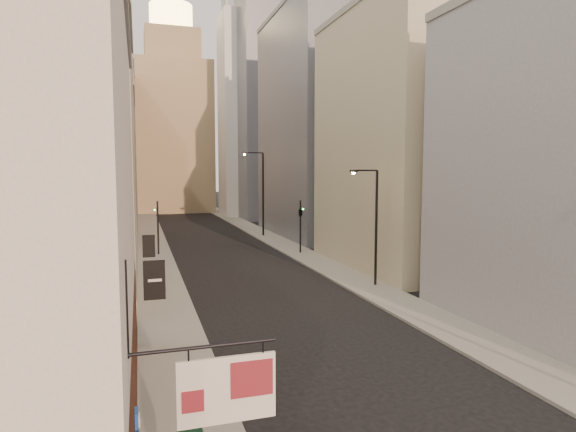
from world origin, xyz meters
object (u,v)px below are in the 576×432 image
object	(u,v)px
clock_tower	(173,120)
white_tower	(244,108)
streetlamp_far	(261,189)
traffic_light_right	(300,213)
traffic_light_left	(158,218)
streetlamp_mid	(374,221)

from	to	relation	value
clock_tower	white_tower	xyz separation A→B (m)	(11.00, -14.00, 0.97)
streetlamp_far	traffic_light_right	xyz separation A→B (m)	(0.54, -12.85, -1.83)
traffic_light_left	clock_tower	bearing A→B (deg)	-82.58
traffic_light_right	streetlamp_mid	bearing A→B (deg)	93.42
clock_tower	streetlamp_mid	distance (m)	69.81
clock_tower	traffic_light_left	bearing A→B (deg)	-95.75
clock_tower	traffic_light_right	xyz separation A→B (m)	(7.49, -54.42, -13.80)
streetlamp_mid	white_tower	bearing A→B (deg)	84.25
streetlamp_mid	streetlamp_far	distance (m)	26.58
streetlamp_mid	traffic_light_left	xyz separation A→B (m)	(-13.10, 16.71, -0.97)
clock_tower	traffic_light_left	xyz separation A→B (m)	(-5.18, -51.38, -14.16)
streetlamp_mid	traffic_light_right	distance (m)	13.70
white_tower	traffic_light_left	size ratio (longest dim) A/B	8.30
white_tower	clock_tower	bearing A→B (deg)	128.16
clock_tower	streetlamp_far	bearing A→B (deg)	-80.50
clock_tower	traffic_light_right	bearing A→B (deg)	-82.16
clock_tower	traffic_light_left	world-z (taller)	clock_tower
streetlamp_far	traffic_light_left	world-z (taller)	streetlamp_far
streetlamp_mid	traffic_light_left	bearing A→B (deg)	125.59
streetlamp_far	traffic_light_left	size ratio (longest dim) A/B	1.98
traffic_light_left	streetlamp_far	bearing A→B (deg)	-127.85
white_tower	traffic_light_right	xyz separation A→B (m)	(-3.51, -40.42, -14.77)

